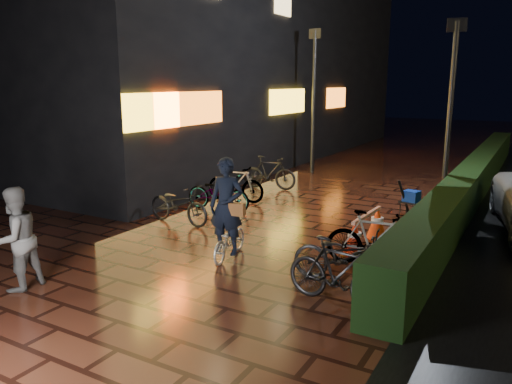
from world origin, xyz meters
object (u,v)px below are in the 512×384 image
Objects in this scene: bystander_person at (16,239)px; traffic_barrier at (366,230)px; cyclist at (228,222)px; cart_assembly at (411,198)px.

bystander_person reaches higher than traffic_barrier.
bystander_person is 6.50m from traffic_barrier.
cyclist reaches higher than traffic_barrier.
traffic_barrier is 1.84× the size of cart_assembly.
bystander_person is at bearing -130.71° from traffic_barrier.
bystander_person is 0.97× the size of traffic_barrier.
bystander_person is 0.86× the size of cyclist.
cart_assembly reaches higher than traffic_barrier.
bystander_person is at bearing -126.97° from cyclist.
cyclist is at bearing -115.29° from cart_assembly.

